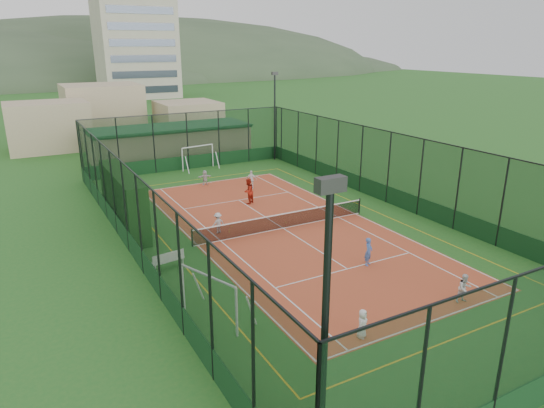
{
  "coord_description": "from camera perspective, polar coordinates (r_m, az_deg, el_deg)",
  "views": [
    {
      "loc": [
        -13.78,
        -23.77,
        10.6
      ],
      "look_at": [
        -0.06,
        1.3,
        1.2
      ],
      "focal_mm": 32.0,
      "sensor_mm": 36.0,
      "label": 1
    }
  ],
  "objects": [
    {
      "name": "child_far_back",
      "position": [
        38.79,
        -7.9,
        3.1
      ],
      "size": [
        1.14,
        0.47,
        1.19
      ],
      "primitive_type": "imported",
      "rotation": [
        0.0,
        0.0,
        3.03
      ],
      "color": "silver",
      "rests_on": "court_slab"
    },
    {
      "name": "perimeter_fence",
      "position": [
        28.64,
        1.36,
        1.78
      ],
      "size": [
        18.12,
        34.12,
        5.0
      ],
      "primitive_type": null,
      "color": "black",
      "rests_on": "ground"
    },
    {
      "name": "floodlight_ne",
      "position": [
        46.61,
        0.32,
        10.23
      ],
      "size": [
        0.6,
        0.26,
        8.25
      ],
      "primitive_type": null,
      "color": "black",
      "rests_on": "ground"
    },
    {
      "name": "clubhouse",
      "position": [
        48.64,
        -11.81,
        7.14
      ],
      "size": [
        15.2,
        7.2,
        3.15
      ],
      "primitive_type": null,
      "color": "tan",
      "rests_on": "ground"
    },
    {
      "name": "coach",
      "position": [
        33.79,
        -2.81,
        1.52
      ],
      "size": [
        1.1,
        1.04,
        1.79
      ],
      "primitive_type": "imported",
      "rotation": [
        0.0,
        0.0,
        3.71
      ],
      "color": "#A82011",
      "rests_on": "court_slab"
    },
    {
      "name": "child_near_right",
      "position": [
        22.66,
        21.7,
        -9.2
      ],
      "size": [
        0.72,
        0.61,
        1.31
      ],
      "primitive_type": "imported",
      "rotation": [
        0.0,
        0.0,
        -0.2
      ],
      "color": "silver",
      "rests_on": "court_slab"
    },
    {
      "name": "floodlight_sw",
      "position": [
        10.96,
        6.08,
        -18.13
      ],
      "size": [
        0.6,
        0.26,
        8.25
      ],
      "primitive_type": null,
      "color": "black",
      "rests_on": "ground"
    },
    {
      "name": "child_near_mid",
      "position": [
        24.89,
        11.29,
        -5.5
      ],
      "size": [
        0.64,
        0.58,
        1.46
      ],
      "primitive_type": "imported",
      "rotation": [
        0.0,
        0.0,
        0.56
      ],
      "color": "#4673C8",
      "rests_on": "court_slab"
    },
    {
      "name": "child_near_left",
      "position": [
        19.14,
        10.57,
        -13.67
      ],
      "size": [
        0.68,
        0.61,
        1.16
      ],
      "primitive_type": "imported",
      "rotation": [
        0.0,
        0.0,
        0.55
      ],
      "color": "white",
      "rests_on": "court_slab"
    },
    {
      "name": "futsal_goal_far",
      "position": [
        43.98,
        -8.71,
        5.43
      ],
      "size": [
        3.29,
        1.43,
        2.05
      ],
      "primitive_type": null,
      "rotation": [
        0.0,
        0.0,
        0.17
      ],
      "color": "white",
      "rests_on": "ground"
    },
    {
      "name": "child_far_right",
      "position": [
        37.38,
        -2.43,
        2.88
      ],
      "size": [
        0.91,
        0.7,
        1.43
      ],
      "primitive_type": "imported",
      "rotation": [
        0.0,
        0.0,
        2.66
      ],
      "color": "white",
      "rests_on": "court_slab"
    },
    {
      "name": "tennis_net",
      "position": [
        29.26,
        1.33,
        -1.93
      ],
      "size": [
        11.67,
        0.12,
        1.06
      ],
      "primitive_type": null,
      "color": "black",
      "rests_on": "ground"
    },
    {
      "name": "distant_hills",
      "position": [
        174.63,
        -24.79,
        13.12
      ],
      "size": [
        200.0,
        60.0,
        24.0
      ],
      "primitive_type": null,
      "color": "#384C33",
      "rests_on": "ground"
    },
    {
      "name": "tennis_balls",
      "position": [
        29.55,
        -3.24,
        -2.75
      ],
      "size": [
        3.83,
        1.05,
        0.07
      ],
      "color": "#CCE033",
      "rests_on": "court_slab"
    },
    {
      "name": "futsal_goal_near",
      "position": [
        19.7,
        -7.48,
        -11.04
      ],
      "size": [
        3.31,
        2.02,
        2.06
      ],
      "primitive_type": null,
      "rotation": [
        0.0,
        0.0,
        1.94
      ],
      "color": "white",
      "rests_on": "ground"
    },
    {
      "name": "court_slab",
      "position": [
        29.45,
        1.33,
        -2.88
      ],
      "size": [
        11.17,
        23.97,
        0.01
      ],
      "primitive_type": "cube",
      "color": "#BF542A",
      "rests_on": "ground"
    },
    {
      "name": "child_far_left",
      "position": [
        28.69,
        -6.37,
        -2.22
      ],
      "size": [
        0.88,
        0.59,
        1.26
      ],
      "primitive_type": "imported",
      "rotation": [
        0.0,
        0.0,
        3.3
      ],
      "color": "silver",
      "rests_on": "court_slab"
    },
    {
      "name": "ground",
      "position": [
        29.45,
        1.33,
        -2.89
      ],
      "size": [
        300.0,
        300.0,
        0.0
      ],
      "primitive_type": "plane",
      "color": "#236624",
      "rests_on": "ground"
    },
    {
      "name": "hedge_left",
      "position": [
        30.52,
        -17.07,
        0.46
      ],
      "size": [
        1.18,
        7.84,
        3.43
      ],
      "primitive_type": "cube",
      "color": "black",
      "rests_on": "ground"
    },
    {
      "name": "white_bench",
      "position": [
        24.7,
        -12.18,
        -6.43
      ],
      "size": [
        1.74,
        0.73,
        0.95
      ],
      "primitive_type": null,
      "rotation": [
        0.0,
        0.0,
        0.16
      ],
      "color": "white",
      "rests_on": "ground"
    },
    {
      "name": "apartment_tower",
      "position": [
        108.95,
        -15.95,
        19.88
      ],
      "size": [
        15.0,
        12.0,
        30.0
      ],
      "primitive_type": "cube",
      "color": "beige",
      "rests_on": "ground"
    }
  ]
}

